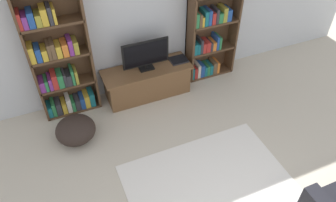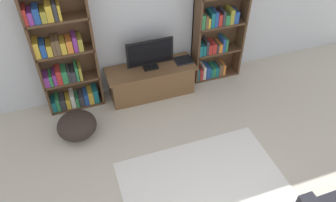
{
  "view_description": "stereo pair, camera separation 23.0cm",
  "coord_description": "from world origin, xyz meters",
  "px_view_note": "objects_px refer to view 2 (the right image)",
  "views": [
    {
      "loc": [
        -1.3,
        -0.25,
        3.71
      ],
      "look_at": [
        0.03,
        2.86,
        0.7
      ],
      "focal_mm": 35.0,
      "sensor_mm": 36.0,
      "label": 1
    },
    {
      "loc": [
        -1.08,
        -0.33,
        3.71
      ],
      "look_at": [
        0.03,
        2.86,
        0.7
      ],
      "focal_mm": 35.0,
      "sensor_mm": 36.0,
      "label": 2
    }
  ],
  "objects_px": {
    "tv_stand": "(151,81)",
    "laptop": "(183,60)",
    "bookshelf_left": "(64,56)",
    "television": "(150,54)",
    "bookshelf_right": "(217,25)",
    "beanbag_ottoman": "(77,125)"
  },
  "relations": [
    {
      "from": "tv_stand",
      "to": "laptop",
      "type": "relative_size",
      "value": 5.0
    },
    {
      "from": "bookshelf_left",
      "to": "laptop",
      "type": "height_order",
      "value": "bookshelf_left"
    },
    {
      "from": "bookshelf_left",
      "to": "television",
      "type": "xyz_separation_m",
      "value": [
        1.3,
        -0.14,
        -0.15
      ]
    },
    {
      "from": "laptop",
      "to": "bookshelf_right",
      "type": "bearing_deg",
      "value": 11.72
    },
    {
      "from": "laptop",
      "to": "tv_stand",
      "type": "bearing_deg",
      "value": -178.54
    },
    {
      "from": "bookshelf_right",
      "to": "television",
      "type": "height_order",
      "value": "bookshelf_right"
    },
    {
      "from": "bookshelf_left",
      "to": "bookshelf_right",
      "type": "bearing_deg",
      "value": -0.01
    },
    {
      "from": "bookshelf_right",
      "to": "laptop",
      "type": "bearing_deg",
      "value": -168.28
    },
    {
      "from": "tv_stand",
      "to": "beanbag_ottoman",
      "type": "xyz_separation_m",
      "value": [
        -1.34,
        -0.57,
        -0.09
      ]
    },
    {
      "from": "laptop",
      "to": "beanbag_ottoman",
      "type": "relative_size",
      "value": 0.51
    },
    {
      "from": "bookshelf_left",
      "to": "television",
      "type": "height_order",
      "value": "bookshelf_left"
    },
    {
      "from": "bookshelf_left",
      "to": "laptop",
      "type": "relative_size",
      "value": 7.02
    },
    {
      "from": "beanbag_ottoman",
      "to": "bookshelf_right",
      "type": "bearing_deg",
      "value": 15.56
    },
    {
      "from": "television",
      "to": "beanbag_ottoman",
      "type": "distance_m",
      "value": 1.58
    },
    {
      "from": "television",
      "to": "laptop",
      "type": "bearing_deg",
      "value": 0.94
    },
    {
      "from": "bookshelf_left",
      "to": "tv_stand",
      "type": "relative_size",
      "value": 1.4
    },
    {
      "from": "laptop",
      "to": "beanbag_ottoman",
      "type": "height_order",
      "value": "laptop"
    },
    {
      "from": "television",
      "to": "beanbag_ottoman",
      "type": "xyz_separation_m",
      "value": [
        -1.34,
        -0.57,
        -0.62
      ]
    },
    {
      "from": "bookshelf_right",
      "to": "tv_stand",
      "type": "height_order",
      "value": "bookshelf_right"
    },
    {
      "from": "tv_stand",
      "to": "television",
      "type": "distance_m",
      "value": 0.54
    },
    {
      "from": "television",
      "to": "beanbag_ottoman",
      "type": "relative_size",
      "value": 1.32
    },
    {
      "from": "bookshelf_left",
      "to": "laptop",
      "type": "distance_m",
      "value": 1.93
    }
  ]
}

